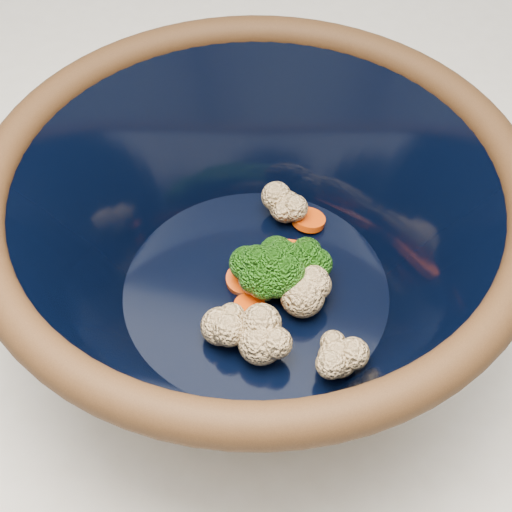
# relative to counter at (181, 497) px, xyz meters

# --- Properties ---
(counter) EXTENTS (1.20, 1.20, 0.90)m
(counter) POSITION_rel_counter_xyz_m (0.00, 0.00, 0.00)
(counter) COLOR beige
(counter) RESTS_ON ground
(mixing_bowl) EXTENTS (0.37, 0.37, 0.16)m
(mixing_bowl) POSITION_rel_counter_xyz_m (0.10, 0.01, 0.54)
(mixing_bowl) COLOR black
(mixing_bowl) RESTS_ON counter
(vegetable_pile) EXTENTS (0.12, 0.17, 0.05)m
(vegetable_pile) POSITION_rel_counter_xyz_m (0.12, 0.00, 0.51)
(vegetable_pile) COLOR #608442
(vegetable_pile) RESTS_ON mixing_bowl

